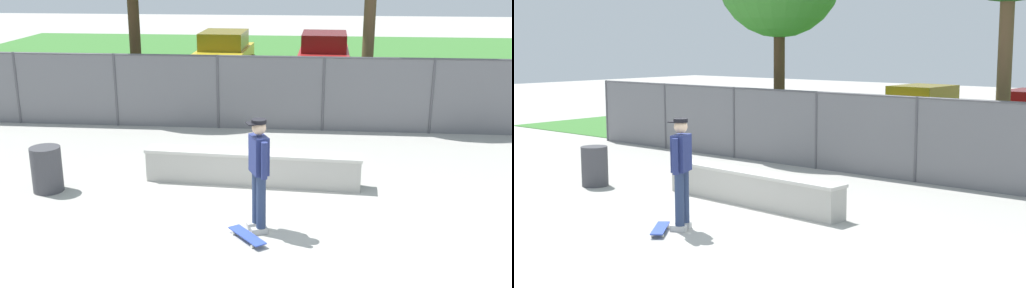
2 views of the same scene
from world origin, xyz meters
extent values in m
plane|color=#ADAAA3|center=(0.00, 0.00, 0.00)|extent=(80.00, 80.00, 0.00)
cube|color=#3D7A33|center=(0.00, 15.74, 0.01)|extent=(30.72, 20.00, 0.02)
cube|color=#A8A59E|center=(-0.06, 1.52, 0.29)|extent=(4.15, 0.68, 0.58)
cube|color=beige|center=(-0.06, 1.52, 0.61)|extent=(4.19, 0.73, 0.06)
cube|color=beige|center=(0.27, -0.71, 0.05)|extent=(0.28, 0.21, 0.10)
cube|color=beige|center=(0.18, -0.51, 0.05)|extent=(0.28, 0.21, 0.10)
cylinder|color=navy|center=(0.30, -0.70, 0.54)|extent=(0.15, 0.15, 0.88)
cylinder|color=navy|center=(0.21, -0.50, 0.54)|extent=(0.15, 0.15, 0.88)
cube|color=navy|center=(0.25, -0.60, 1.28)|extent=(0.35, 0.44, 0.60)
cylinder|color=navy|center=(0.35, -0.83, 1.26)|extent=(0.10, 0.10, 0.58)
cylinder|color=navy|center=(0.15, -0.37, 1.26)|extent=(0.10, 0.10, 0.58)
sphere|color=beige|center=(0.25, -0.60, 1.71)|extent=(0.22, 0.22, 0.22)
cylinder|color=black|center=(0.25, -0.60, 1.81)|extent=(0.23, 0.23, 0.06)
cube|color=black|center=(0.13, -0.65, 1.78)|extent=(0.19, 0.23, 0.02)
cube|color=#334CB2|center=(0.10, -0.95, 0.08)|extent=(0.66, 0.75, 0.02)
cube|color=#B2B2B7|center=(-0.07, -0.74, 0.06)|extent=(0.15, 0.13, 0.02)
cube|color=#B2B2B7|center=(0.27, -1.16, 0.06)|extent=(0.15, 0.13, 0.02)
cylinder|color=silver|center=(0.00, -0.68, 0.03)|extent=(0.06, 0.06, 0.05)
cylinder|color=silver|center=(-0.13, -0.79, 0.03)|extent=(0.06, 0.06, 0.05)
cylinder|color=silver|center=(0.34, -1.11, 0.03)|extent=(0.06, 0.06, 0.05)
cylinder|color=silver|center=(0.21, -1.22, 0.03)|extent=(0.06, 0.06, 0.05)
cylinder|color=#4C4C51|center=(-9.36, 5.44, 0.95)|extent=(0.07, 0.07, 1.90)
cylinder|color=#4C4C51|center=(-6.68, 5.44, 0.95)|extent=(0.07, 0.07, 1.90)
cylinder|color=#4C4C51|center=(-4.01, 5.44, 0.95)|extent=(0.07, 0.07, 1.90)
cylinder|color=#4C4C51|center=(-1.34, 5.44, 0.95)|extent=(0.07, 0.07, 1.90)
cylinder|color=#4C4C51|center=(1.34, 5.44, 0.95)|extent=(0.07, 0.07, 1.90)
cylinder|color=#4C4C51|center=(0.00, 5.44, 1.87)|extent=(18.72, 0.05, 0.05)
cube|color=slate|center=(0.00, 5.44, 0.95)|extent=(18.72, 0.01, 1.90)
cylinder|color=#47301E|center=(-4.02, 7.39, 1.82)|extent=(0.32, 0.32, 3.64)
cylinder|color=brown|center=(2.55, 7.25, 2.17)|extent=(0.32, 0.32, 4.34)
cube|color=gold|center=(-2.27, 12.73, 0.67)|extent=(1.92, 4.25, 0.70)
cube|color=#776413|center=(-2.27, 12.88, 1.34)|extent=(1.66, 2.15, 0.64)
cylinder|color=black|center=(-1.41, 11.40, 0.32)|extent=(0.24, 0.65, 0.64)
cylinder|color=black|center=(-3.21, 11.45, 0.32)|extent=(0.24, 0.65, 0.64)
cylinder|color=black|center=(-1.34, 14.00, 0.32)|extent=(0.24, 0.65, 0.64)
cylinder|color=black|center=(-3.14, 14.05, 0.32)|extent=(0.24, 0.65, 0.64)
cylinder|color=black|center=(0.53, 11.35, 0.32)|extent=(0.24, 0.65, 0.64)
cylinder|color=black|center=(0.60, 13.95, 0.32)|extent=(0.24, 0.65, 0.64)
cylinder|color=#3F3F44|center=(-3.83, 0.76, 0.43)|extent=(0.56, 0.56, 0.85)
camera|label=1|loc=(1.02, -9.21, 4.10)|focal=41.52mm
camera|label=2|loc=(8.44, -8.44, 3.04)|focal=49.40mm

